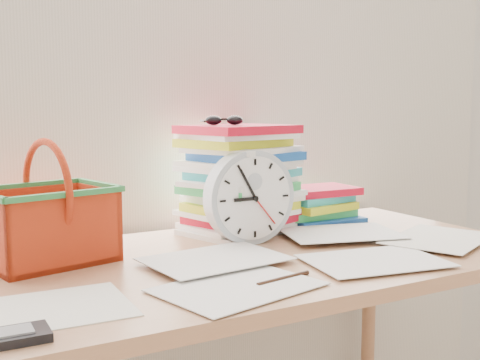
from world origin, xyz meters
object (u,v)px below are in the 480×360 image
clock (249,197)px  paper_stack (241,179)px  basket (47,202)px  desk (244,286)px  book_stack (317,205)px

clock → paper_stack: bearing=69.6°
clock → basket: size_ratio=0.88×
paper_stack → desk: bearing=-117.5°
desk → clock: (0.07, 0.10, 0.19)m
clock → desk: bearing=-125.8°
desk → clock: bearing=54.2°
book_stack → basket: (-0.78, -0.08, 0.08)m
desk → clock: size_ratio=6.01×
desk → basket: (-0.40, 0.15, 0.21)m
clock → book_stack: (0.31, 0.13, -0.06)m
desk → paper_stack: size_ratio=4.57×
basket → book_stack: bearing=-7.2°
book_stack → basket: 0.79m
desk → book_stack: 0.46m
clock → book_stack: 0.34m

